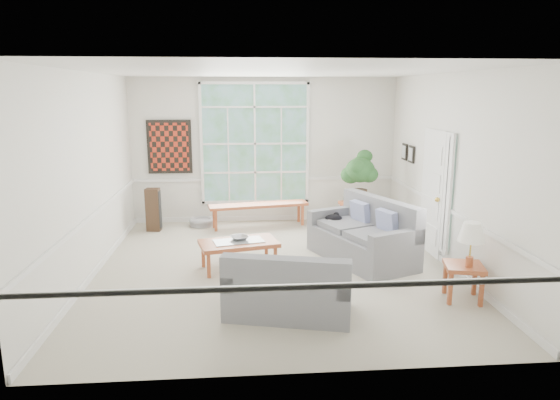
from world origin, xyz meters
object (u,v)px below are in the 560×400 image
object	(u,v)px
end_table	(356,216)
side_table	(463,282)
loveseat_right	(362,231)
loveseat_front	(289,282)
coffee_table	(239,255)

from	to	relation	value
end_table	side_table	bearing A→B (deg)	-80.26
side_table	loveseat_right	bearing A→B (deg)	119.89
loveseat_right	loveseat_front	world-z (taller)	loveseat_right
end_table	coffee_table	bearing A→B (deg)	-137.69
loveseat_front	end_table	xyz separation A→B (m)	(1.73, 3.81, -0.14)
loveseat_front	side_table	distance (m)	2.36
loveseat_right	coffee_table	distance (m)	2.03
end_table	side_table	xyz separation A→B (m)	(0.61, -3.57, -0.02)
coffee_table	side_table	distance (m)	3.29
coffee_table	end_table	xyz separation A→B (m)	(2.34, 2.13, 0.05)
end_table	side_table	distance (m)	3.62
loveseat_front	coffee_table	distance (m)	1.80
loveseat_right	side_table	bearing A→B (deg)	-83.25
coffee_table	end_table	world-z (taller)	end_table
side_table	loveseat_front	bearing A→B (deg)	-174.21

